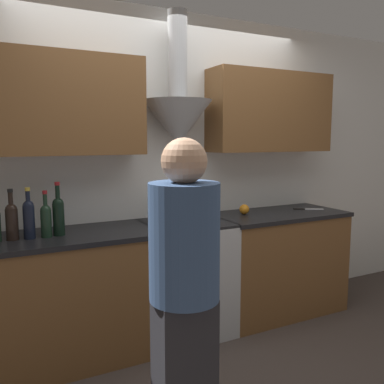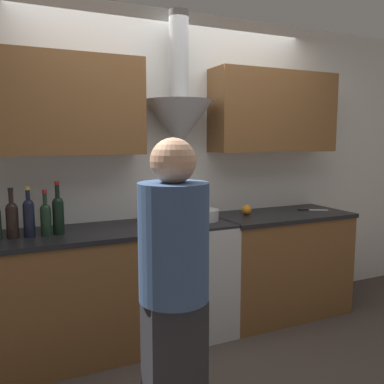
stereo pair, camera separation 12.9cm
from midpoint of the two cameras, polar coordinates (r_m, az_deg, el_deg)
ground_plane at (r=3.28m, az=2.83°, el=-21.05°), size 12.00×12.00×0.00m
wall_back at (r=3.40m, az=-1.59°, el=5.80°), size 8.40×0.55×2.60m
counter_left at (r=3.09m, az=-15.87°, el=-13.80°), size 1.23×0.62×0.91m
counter_right at (r=3.80m, az=13.17°, el=-9.66°), size 1.20×0.62×0.91m
stove_range at (r=3.34m, az=0.39°, el=-11.81°), size 0.65×0.60×0.91m
wine_bottle_2 at (r=2.90m, az=-22.78°, el=-3.38°), size 0.08×0.08×0.33m
wine_bottle_3 at (r=2.89m, az=-20.74°, el=-3.16°), size 0.07×0.07×0.34m
wine_bottle_4 at (r=2.89m, az=-18.65°, el=-3.42°), size 0.07×0.07×0.31m
wine_bottle_5 at (r=2.92m, az=-17.08°, el=-2.84°), size 0.08×0.08×0.37m
stock_pot at (r=3.17m, az=-2.18°, el=-3.03°), size 0.21×0.21×0.15m
mixing_bowl at (r=3.27m, az=2.72°, el=-3.23°), size 0.25×0.25×0.09m
orange_fruit at (r=3.56m, az=8.70°, el=-2.47°), size 0.09×0.09×0.09m
chefs_knife at (r=3.91m, az=17.52°, el=-2.42°), size 0.26×0.16×0.01m
person_foreground_left at (r=1.99m, az=-0.66°, el=-13.01°), size 0.34×0.34×1.57m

